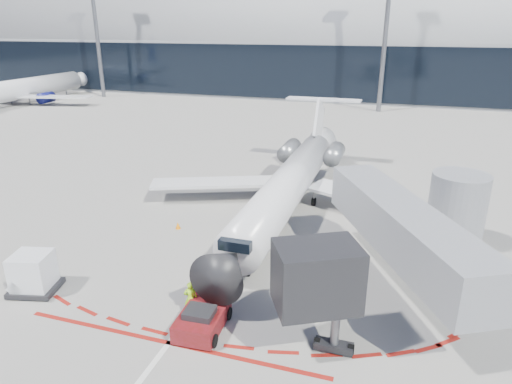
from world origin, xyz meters
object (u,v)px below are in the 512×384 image
(regional_jet, at_px, (292,180))
(ramp_worker, at_px, (191,298))
(pushback_tug, at_px, (202,319))
(uld_container, at_px, (33,273))

(regional_jet, height_order, ramp_worker, regional_jet)
(ramp_worker, bearing_deg, pushback_tug, 115.54)
(uld_container, bearing_deg, pushback_tug, -15.25)
(pushback_tug, bearing_deg, regional_jet, 85.26)
(regional_jet, distance_m, ramp_worker, 14.11)
(regional_jet, relative_size, pushback_tug, 5.85)
(regional_jet, height_order, uld_container, regional_jet)
(pushback_tug, distance_m, uld_container, 9.32)
(ramp_worker, height_order, uld_container, uld_container)
(regional_jet, relative_size, uld_container, 10.39)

